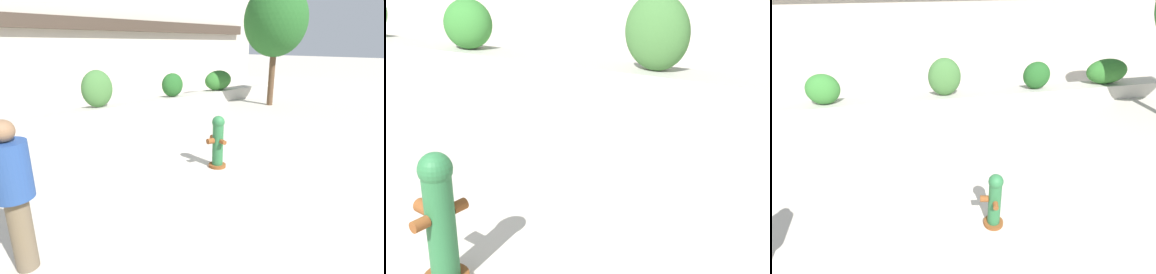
% 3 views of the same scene
% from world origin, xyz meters
% --- Properties ---
extents(ground_plane, '(120.00, 120.00, 0.00)m').
position_xyz_m(ground_plane, '(0.00, 0.00, 0.00)').
color(ground_plane, beige).
extents(planter_wall_low, '(18.00, 0.70, 0.50)m').
position_xyz_m(planter_wall_low, '(0.00, 6.00, 0.25)').
color(planter_wall_low, '#B7B2A8').
rests_on(planter_wall_low, ground).
extents(hedge_bush_1, '(0.96, 0.70, 0.90)m').
position_xyz_m(hedge_bush_1, '(-3.35, 6.00, 0.95)').
color(hedge_bush_1, '#387F33').
rests_on(hedge_bush_1, planter_wall_low).
extents(hedge_bush_2, '(1.01, 0.62, 1.18)m').
position_xyz_m(hedge_bush_2, '(0.21, 6.00, 1.09)').
color(hedge_bush_2, '#427538').
rests_on(hedge_bush_2, planter_wall_low).
extents(hedge_bush_3, '(0.91, 0.62, 0.89)m').
position_xyz_m(hedge_bush_3, '(3.24, 6.00, 0.95)').
color(hedge_bush_3, '#235B23').
rests_on(hedge_bush_3, planter_wall_low).
extents(hedge_bush_4, '(1.49, 0.70, 0.85)m').
position_xyz_m(hedge_bush_4, '(5.80, 6.00, 0.93)').
color(hedge_bush_4, '#2D6B28').
rests_on(hedge_bush_4, planter_wall_low).
extents(fire_hydrant, '(0.46, 0.48, 1.08)m').
position_xyz_m(fire_hydrant, '(0.32, 0.88, 0.55)').
color(fire_hydrant, brown).
rests_on(fire_hydrant, ground).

